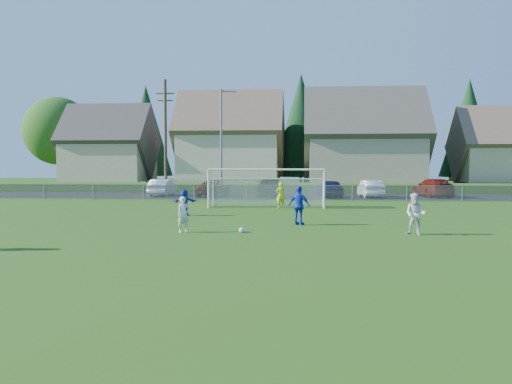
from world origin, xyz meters
TOP-DOWN VIEW (x-y plane):
  - ground at (0.00, 0.00)m, footprint 160.00×160.00m
  - asphalt_lot at (0.00, 27.50)m, footprint 60.00×60.00m
  - grass_embankment at (0.00, 35.00)m, footprint 70.00×6.00m
  - soccer_ball at (-0.15, 2.97)m, footprint 0.22×0.22m
  - player_white_a at (-2.54, 2.92)m, footprint 0.64×0.61m
  - player_white_b at (6.78, 2.93)m, footprint 1.01×0.95m
  - player_blue_a at (2.17, 6.00)m, footprint 1.14×0.86m
  - player_blue_b at (-4.06, 9.88)m, footprint 1.33×0.43m
  - goalkeeper at (0.93, 15.08)m, footprint 0.68×0.55m
  - car_b at (-9.85, 27.14)m, footprint 1.56×4.42m
  - car_c at (-5.35, 27.22)m, footprint 2.32×4.98m
  - car_d at (-0.49, 27.11)m, footprint 2.16×5.11m
  - car_e at (4.54, 26.25)m, footprint 2.25×4.55m
  - car_f at (7.90, 26.57)m, footprint 1.82×4.48m
  - car_g at (13.23, 27.74)m, footprint 2.81×5.54m
  - soccer_goal at (0.00, 16.05)m, footprint 7.42×1.90m
  - chainlink_fence at (0.00, 22.00)m, footprint 52.06×0.06m
  - streetlight at (-4.45, 26.00)m, footprint 1.38×0.18m
  - utility_pole at (-9.50, 27.00)m, footprint 1.60×0.26m
  - houses_row at (1.97, 42.46)m, footprint 53.90×11.45m
  - tree_row at (1.04, 48.74)m, footprint 65.98×12.36m

SIDE VIEW (x-z plane):
  - ground at x=0.00m, z-range 0.00..0.00m
  - asphalt_lot at x=0.00m, z-range 0.01..0.01m
  - soccer_ball at x=-0.15m, z-range 0.00..0.22m
  - grass_embankment at x=0.00m, z-range 0.00..0.80m
  - chainlink_fence at x=0.00m, z-range 0.03..1.23m
  - car_c at x=-5.35m, z-range 0.00..1.38m
  - player_blue_b at x=-4.06m, z-range 0.00..1.44m
  - car_f at x=7.90m, z-range 0.00..1.45m
  - car_b at x=-9.85m, z-range 0.00..1.45m
  - car_d at x=-0.49m, z-range 0.00..1.47m
  - player_white_a at x=-2.54m, z-range 0.00..1.47m
  - car_e at x=4.54m, z-range 0.00..1.49m
  - car_g at x=13.23m, z-range 0.00..1.54m
  - goalkeeper at x=0.93m, z-range 0.00..1.64m
  - player_white_b at x=6.78m, z-range 0.00..1.66m
  - player_blue_a at x=2.17m, z-range 0.00..1.79m
  - soccer_goal at x=0.00m, z-range 0.38..2.88m
  - streetlight at x=-4.45m, z-range 0.34..9.34m
  - utility_pole at x=-9.50m, z-range 0.15..10.15m
  - tree_row at x=1.04m, z-range 0.01..13.81m
  - houses_row at x=1.97m, z-range 0.69..13.97m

